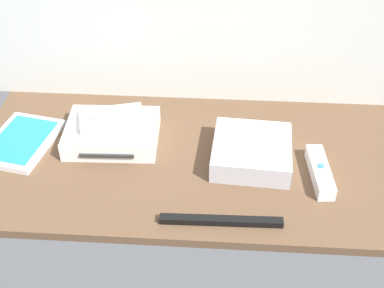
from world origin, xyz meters
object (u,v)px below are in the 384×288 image
object	(u,v)px
mini_computer	(252,151)
game_case	(21,141)
remote_wand	(320,172)
remote_classic_pad	(112,119)
game_console	(112,133)
sensor_bar	(221,221)

from	to	relation	value
mini_computer	game_case	bearing A→B (deg)	177.72
remote_wand	game_case	bearing A→B (deg)	169.80
remote_wand	remote_classic_pad	size ratio (longest dim) A/B	0.94
game_console	remote_classic_pad	size ratio (longest dim) A/B	1.35
remote_wand	remote_classic_pad	world-z (taller)	remote_classic_pad
mini_computer	remote_wand	distance (cm)	15.32
remote_wand	sensor_bar	xyz separation A→B (cm)	(-20.74, -14.66, -0.81)
remote_wand	sensor_bar	world-z (taller)	remote_wand
game_console	game_case	world-z (taller)	game_console
remote_classic_pad	mini_computer	bearing A→B (deg)	-25.63
game_console	remote_wand	bearing A→B (deg)	-13.65
game_case	remote_wand	bearing A→B (deg)	5.10
game_console	sensor_bar	bearing A→B (deg)	-45.25
game_case	remote_classic_pad	xyz separation A→B (cm)	(20.91, 3.91, 4.65)
game_console	remote_wand	distance (cm)	47.51
mini_computer	remote_classic_pad	xyz separation A→B (cm)	(-32.06, 6.02, 2.77)
game_console	sensor_bar	xyz separation A→B (cm)	(25.78, -24.27, -1.50)
game_console	mini_computer	world-z (taller)	mini_computer
sensor_bar	remote_classic_pad	bearing A→B (deg)	134.15
game_case	remote_classic_pad	size ratio (longest dim) A/B	1.33
mini_computer	remote_wand	size ratio (longest dim) A/B	1.21
game_console	mini_computer	size ratio (longest dim) A/B	1.19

